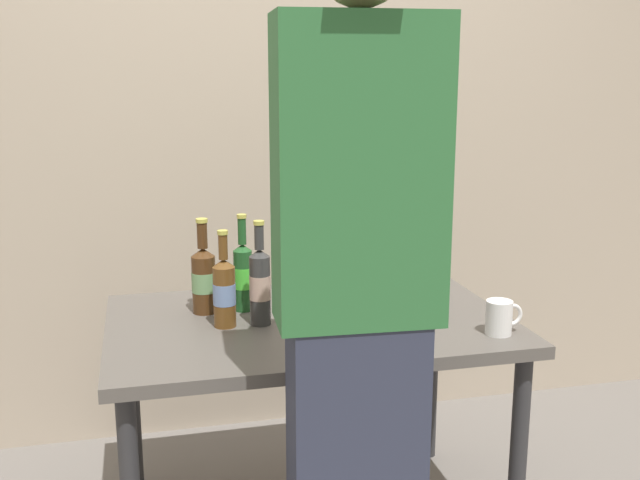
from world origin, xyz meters
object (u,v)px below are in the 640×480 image
object	(u,v)px
person_figure	(358,294)
coffee_mug	(500,317)
beer_bottle_brown	(224,291)
beer_bottle_dark	(243,274)
beer_bottle_green	(260,284)
laptop	(366,296)
beer_bottle_amber	(204,278)

from	to	relation	value
person_figure	coffee_mug	size ratio (longest dim) A/B	16.18
coffee_mug	beer_bottle_brown	bearing A→B (deg)	161.50
person_figure	beer_bottle_dark	bearing A→B (deg)	104.11
beer_bottle_brown	beer_bottle_dark	xyz separation A→B (m)	(0.08, 0.14, 0.01)
beer_bottle_dark	beer_bottle_green	distance (m)	0.15
laptop	beer_bottle_brown	size ratio (longest dim) A/B	1.10
beer_bottle_amber	beer_bottle_brown	bearing A→B (deg)	-72.05
person_figure	beer_bottle_amber	bearing A→B (deg)	113.13
beer_bottle_green	person_figure	distance (m)	0.58
beer_bottle_brown	beer_bottle_green	size ratio (longest dim) A/B	0.92
beer_bottle_amber	coffee_mug	xyz separation A→B (m)	(0.82, -0.41, -0.06)
coffee_mug	beer_bottle_green	bearing A→B (deg)	159.29
beer_bottle_dark	laptop	bearing A→B (deg)	-15.89
beer_bottle_brown	beer_bottle_amber	distance (m)	0.16
laptop	beer_bottle_green	bearing A→B (deg)	-173.11
beer_bottle_dark	beer_bottle_amber	xyz separation A→B (m)	(-0.12, 0.01, -0.01)
beer_bottle_amber	coffee_mug	distance (m)	0.92
beer_bottle_dark	beer_bottle_brown	bearing A→B (deg)	-118.11
beer_bottle_dark	coffee_mug	distance (m)	0.81
laptop	beer_bottle_green	world-z (taller)	beer_bottle_green
beer_bottle_dark	beer_bottle_green	xyz separation A→B (m)	(0.03, -0.15, 0.01)
beer_bottle_green	coffee_mug	xyz separation A→B (m)	(0.67, -0.25, -0.08)
laptop	beer_bottle_dark	world-z (taller)	beer_bottle_dark
laptop	beer_bottle_brown	world-z (taller)	beer_bottle_brown
laptop	beer_bottle_brown	distance (m)	0.46
beer_bottle_dark	beer_bottle_green	world-z (taller)	beer_bottle_green
beer_bottle_green	beer_bottle_brown	bearing A→B (deg)	176.41
beer_bottle_dark	beer_bottle_amber	size ratio (longest dim) A/B	1.03
person_figure	coffee_mug	distance (m)	0.63
beer_bottle_brown	person_figure	distance (m)	0.62
beer_bottle_dark	person_figure	bearing A→B (deg)	-75.89
beer_bottle_brown	person_figure	xyz separation A→B (m)	(0.25, -0.55, 0.13)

